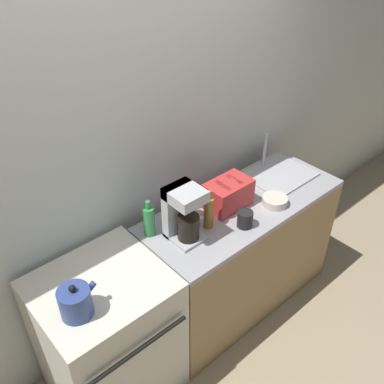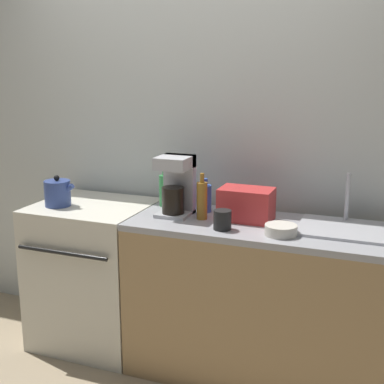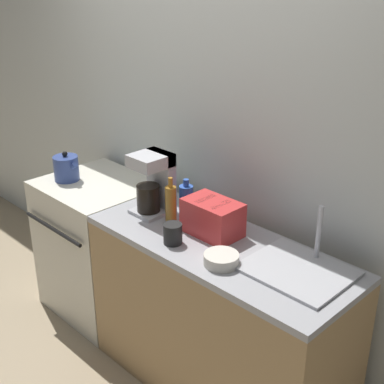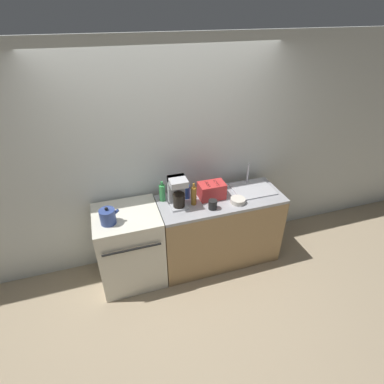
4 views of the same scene
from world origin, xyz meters
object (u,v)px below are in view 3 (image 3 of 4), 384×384
object	(u,v)px
kettle	(66,168)
bottle_green	(158,181)
bottle_blue	(186,199)
coffee_maker	(154,182)
cup_black	(173,234)
stove	(101,245)
toaster	(212,218)
bottle_amber	(171,204)
bowl	(221,259)

from	to	relation	value
kettle	bottle_green	xyz separation A→B (m)	(0.62, 0.24, 0.02)
bottle_blue	bottle_green	size ratio (longest dim) A/B	0.83
coffee_maker	cup_black	distance (m)	0.41
stove	kettle	distance (m)	0.57
coffee_maker	kettle	bearing A→B (deg)	-172.92
kettle	toaster	distance (m)	1.17
stove	bottle_amber	size ratio (longest dim) A/B	3.48
stove	toaster	distance (m)	1.13
toaster	bottle_amber	bearing A→B (deg)	-163.47
toaster	bottle_green	size ratio (longest dim) A/B	1.22
coffee_maker	bottle_blue	xyz separation A→B (m)	(0.13, 0.11, -0.09)
coffee_maker	bottle_green	size ratio (longest dim) A/B	1.43
bowl	bottle_amber	bearing A→B (deg)	165.52
stove	bottle_blue	size ratio (longest dim) A/B	4.59
toaster	coffee_maker	distance (m)	0.42
bottle_green	cup_black	bearing A→B (deg)	-34.12
bottle_amber	bowl	xyz separation A→B (m)	(0.48, -0.12, -0.08)
stove	coffee_maker	bearing A→B (deg)	-0.52
kettle	bottle_amber	size ratio (longest dim) A/B	0.76
bottle_blue	kettle	bearing A→B (deg)	-166.87
kettle	coffee_maker	size ratio (longest dim) A/B	0.58
kettle	bottle_green	bearing A→B (deg)	21.17
stove	bottle_green	world-z (taller)	bottle_green
stove	coffee_maker	world-z (taller)	coffee_maker
bottle_green	bowl	distance (m)	0.85
coffee_maker	bottle_blue	world-z (taller)	coffee_maker
bottle_blue	bowl	size ratio (longest dim) A/B	1.20
toaster	bottle_green	bearing A→B (deg)	168.63
coffee_maker	bottle_green	world-z (taller)	coffee_maker
kettle	bottle_amber	bearing A→B (deg)	3.54
toaster	coffee_maker	bearing A→B (deg)	-175.20
kettle	toaster	bearing A→B (deg)	6.28
bottle_amber	bowl	bearing A→B (deg)	-14.48
stove	kettle	world-z (taller)	kettle
bottle_amber	cup_black	distance (m)	0.23
coffee_maker	bottle_blue	size ratio (longest dim) A/B	1.73
coffee_maker	cup_black	size ratio (longest dim) A/B	3.28
cup_black	bottle_amber	bearing A→B (deg)	139.64
kettle	stove	bearing A→B (deg)	29.11
cup_black	bottle_green	bearing A→B (deg)	145.88
bottle_amber	bowl	world-z (taller)	bottle_amber
stove	cup_black	bearing A→B (deg)	-11.43
bottle_blue	bottle_amber	xyz separation A→B (m)	(0.04, -0.15, 0.03)
toaster	coffee_maker	world-z (taller)	coffee_maker
coffee_maker	bottle_amber	distance (m)	0.19
kettle	bowl	size ratio (longest dim) A/B	1.20
cup_black	bowl	bearing A→B (deg)	3.75
cup_black	coffee_maker	bearing A→B (deg)	152.13
bottle_blue	cup_black	distance (m)	0.36
coffee_maker	cup_black	world-z (taller)	coffee_maker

